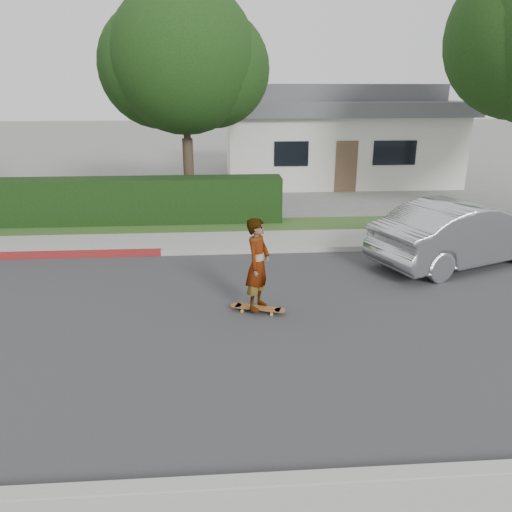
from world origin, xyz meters
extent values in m
plane|color=slate|center=(0.00, 0.00, 0.00)|extent=(120.00, 120.00, 0.00)
cube|color=#2D2D30|center=(0.00, 0.00, 0.01)|extent=(60.00, 8.00, 0.01)
cube|color=#9E9E99|center=(0.00, 4.10, 0.07)|extent=(60.00, 0.20, 0.15)
cube|color=gray|center=(0.00, 5.00, 0.06)|extent=(60.00, 1.60, 0.12)
cube|color=#2D4C1E|center=(0.00, 6.60, 0.05)|extent=(60.00, 1.60, 0.10)
cube|color=black|center=(-3.00, 7.20, 0.75)|extent=(15.00, 1.00, 1.50)
cylinder|color=#33261C|center=(1.50, 9.00, 1.26)|extent=(0.36, 0.36, 2.52)
cylinder|color=#33261C|center=(1.50, 9.00, 3.15)|extent=(0.24, 0.24, 2.10)
sphere|color=black|center=(1.50, 9.00, 5.04)|extent=(4.80, 4.80, 4.80)
sphere|color=black|center=(0.70, 9.40, 4.84)|extent=(4.08, 4.08, 4.08)
sphere|color=black|center=(2.40, 9.30, 4.74)|extent=(3.84, 3.84, 3.84)
cube|color=beige|center=(8.00, 16.00, 1.50)|extent=(10.00, 8.00, 3.00)
cube|color=#4C4C51|center=(8.00, 16.00, 3.30)|extent=(10.60, 8.60, 0.60)
cube|color=#4C4C51|center=(8.00, 16.00, 3.90)|extent=(8.40, 6.40, 0.80)
cube|color=black|center=(5.50, 11.98, 1.60)|extent=(1.40, 0.06, 1.00)
cube|color=black|center=(9.80, 11.98, 1.60)|extent=(1.80, 0.06, 1.00)
cube|color=brown|center=(7.80, 11.98, 1.05)|extent=(0.90, 0.06, 2.10)
cylinder|color=gold|center=(2.95, 0.43, 0.04)|extent=(0.07, 0.05, 0.06)
cylinder|color=gold|center=(3.00, 0.59, 0.04)|extent=(0.07, 0.05, 0.06)
cylinder|color=gold|center=(3.51, 0.24, 0.04)|extent=(0.07, 0.05, 0.06)
cylinder|color=gold|center=(3.56, 0.40, 0.04)|extent=(0.07, 0.05, 0.06)
cube|color=silver|center=(2.98, 0.51, 0.08)|extent=(0.10, 0.18, 0.02)
cube|color=silver|center=(3.54, 0.32, 0.08)|extent=(0.10, 0.18, 0.02)
cube|color=brown|center=(3.26, 0.41, 0.10)|extent=(0.91, 0.49, 0.02)
cylinder|color=brown|center=(2.84, 0.56, 0.10)|extent=(0.27, 0.27, 0.02)
cylinder|color=brown|center=(3.68, 0.27, 0.10)|extent=(0.27, 0.27, 0.02)
imported|color=white|center=(3.26, 0.41, 1.01)|extent=(0.68, 0.77, 1.79)
imported|color=#A9ABB0|center=(8.51, 2.93, 0.79)|extent=(5.08, 3.36, 1.58)
camera|label=1|loc=(2.59, -8.42, 4.18)|focal=35.00mm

